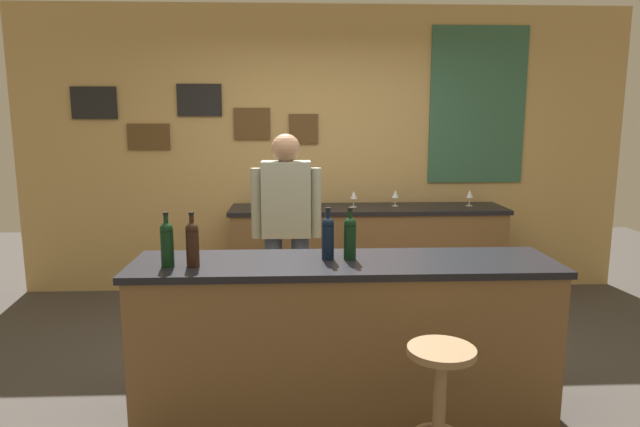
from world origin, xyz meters
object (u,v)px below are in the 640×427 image
Objects in this scene: wine_glass_a at (275,195)px; wine_glass_b at (354,195)px; bartender at (286,226)px; wine_bottle_b at (192,242)px; wine_bottle_c at (328,236)px; wine_glass_d at (470,194)px; wine_glass_c at (395,195)px; wine_bottle_d at (350,236)px; bar_stool at (440,392)px; wine_bottle_a at (167,242)px.

wine_glass_b is (0.74, -0.07, 0.00)m from wine_glass_a.
bartender is 1.25m from wine_glass_b.
wine_bottle_b is 0.77m from wine_bottle_c.
wine_glass_d is at bearing 44.10° from wine_bottle_b.
wine_glass_b is at bearing -173.62° from wine_glass_c.
wine_bottle_c reaches higher than wine_glass_b.
bartender is 2.06m from wine_glass_d.
wine_bottle_c and wine_bottle_d have the same top height.
wine_bottle_b is 1.97× the size of wine_glass_d.
wine_bottle_d is (-0.36, 0.72, 0.60)m from bar_stool.
wine_bottle_c is at bearing -74.64° from bartender.
bar_stool is at bearing -65.85° from bartender.
wine_glass_c is at bearing -1.27° from wine_glass_a.
bar_stool is at bearing -63.48° from wine_bottle_d.
bartender is 1.88m from bar_stool.
wine_glass_b is at bearing 62.47° from wine_bottle_b.
wine_bottle_a reaches higher than wine_glass_b.
wine_glass_d is (1.35, 2.05, -0.05)m from wine_bottle_d.
wine_bottle_a and wine_bottle_c have the same top height.
wine_bottle_c reaches higher than bar_stool.
wine_bottle_c is 2.12m from wine_glass_a.
wine_bottle_a reaches higher than bar_stool.
wine_bottle_c is at bearing 7.58° from wine_bottle_a.
bartender reaches higher than wine_glass_a.
wine_glass_b is at bearing 79.90° from wine_bottle_c.
wine_glass_c is (0.40, 0.05, 0.00)m from wine_glass_b.
wine_glass_a is at bearing 103.64° from wine_bottle_d.
bartender is at bearing 114.15° from bar_stool.
bartender reaches higher than wine_bottle_c.
wine_glass_c is at bearing 72.94° from wine_bottle_d.
wine_bottle_c is at bearing 9.10° from wine_bottle_b.
wine_bottle_b is at bearing -99.63° from wine_glass_a.
wine_glass_a is 1.86m from wine_glass_d.
wine_glass_b is at bearing 59.59° from wine_bottle_a.
wine_bottle_a is at bearing -173.72° from wine_bottle_d.
wine_glass_c is at bearing 69.71° from wine_bottle_c.
wine_glass_d is at bearing 56.66° from wine_bottle_d.
wine_glass_a reaches higher than bar_stool.
wine_bottle_c is (-0.49, 0.73, 0.60)m from bar_stool.
wine_glass_c is (1.52, 2.18, -0.05)m from wine_bottle_b.
wine_glass_b is at bearing 83.48° from wine_bottle_d.
bartender is at bearing 64.53° from wine_bottle_b.
wine_bottle_a is 3.21m from wine_glass_d.
bartender is 5.29× the size of wine_bottle_d.
bar_stool is 3.00m from wine_glass_a.
wine_glass_b is 1.00× the size of wine_glass_d.
wine_bottle_a is at bearing -120.41° from wine_glass_b.
wine_glass_d is (2.37, 2.16, -0.05)m from wine_bottle_a.
wine_glass_d is at bearing 32.71° from bartender.
wine_bottle_a is 1.97× the size of wine_glass_d.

